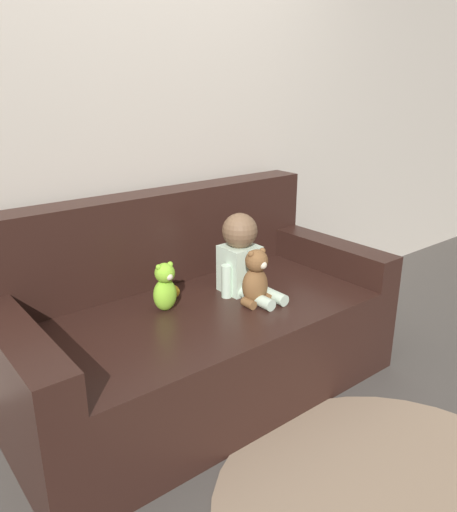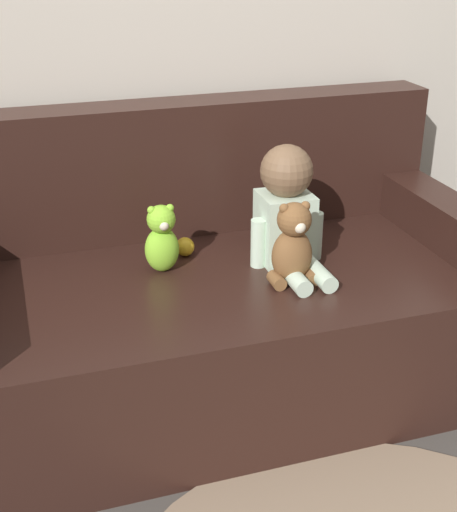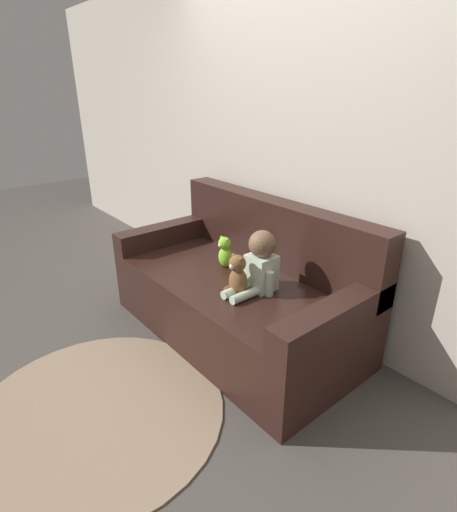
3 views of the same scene
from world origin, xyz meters
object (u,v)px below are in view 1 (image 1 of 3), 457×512
(plush_toy_side, at_px, (165,287))
(toy_ball, at_px, (173,292))
(couch, at_px, (194,327))
(person_baby, at_px, (242,257))
(teddy_bear_brown, at_px, (256,278))

(plush_toy_side, height_order, toy_ball, plush_toy_side)
(couch, bearing_deg, person_baby, -13.69)
(couch, distance_m, toy_ball, 0.21)
(person_baby, bearing_deg, plush_toy_side, 172.70)
(teddy_bear_brown, height_order, toy_ball, teddy_bear_brown)
(couch, xyz_separation_m, person_baby, (0.25, -0.06, 0.33))
(plush_toy_side, bearing_deg, toy_ball, 43.23)
(couch, xyz_separation_m, teddy_bear_brown, (0.21, -0.21, 0.27))
(toy_ball, bearing_deg, couch, -54.06)
(person_baby, bearing_deg, couch, 166.31)
(teddy_bear_brown, bearing_deg, plush_toy_side, 151.73)
(couch, distance_m, plush_toy_side, 0.31)
(couch, xyz_separation_m, plush_toy_side, (-0.16, -0.01, 0.26))
(plush_toy_side, relative_size, toy_ball, 3.57)
(plush_toy_side, xyz_separation_m, toy_ball, (0.10, 0.10, -0.08))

